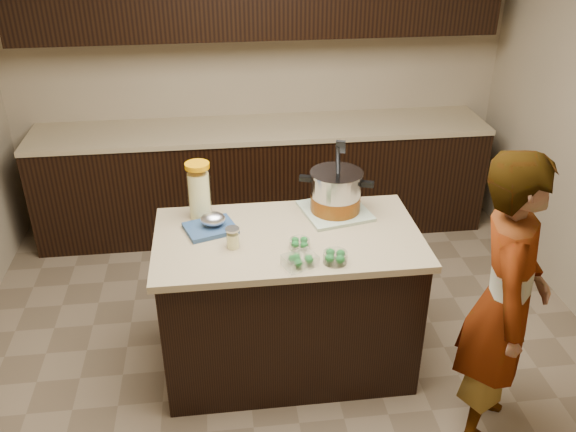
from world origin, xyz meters
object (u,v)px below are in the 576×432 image
(stock_pot, at_px, (336,194))
(lemonade_pitcher, at_px, (199,193))
(person, at_px, (504,304))
(island, at_px, (288,301))

(stock_pot, relative_size, lemonade_pitcher, 1.30)
(lemonade_pitcher, height_order, person, person)
(lemonade_pitcher, xyz_separation_m, person, (1.45, -0.88, -0.25))
(stock_pot, bearing_deg, person, -31.76)
(stock_pot, relative_size, person, 0.27)
(island, bearing_deg, stock_pot, 36.44)
(stock_pot, height_order, person, person)
(island, distance_m, stock_pot, 0.68)
(person, bearing_deg, island, 81.92)
(stock_pot, bearing_deg, lemonade_pitcher, -163.78)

